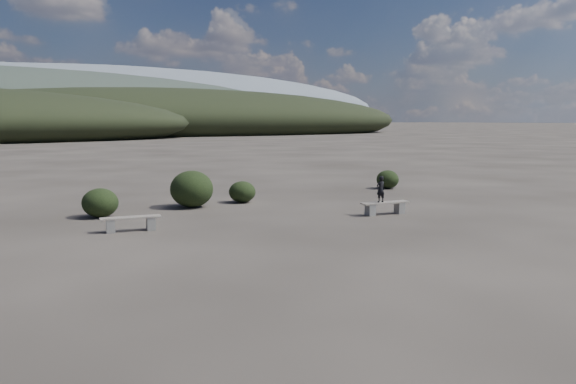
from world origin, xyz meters
TOP-DOWN VIEW (x-y plane):
  - ground at (0.00, 0.00)m, footprint 1200.00×1200.00m
  - bench_left at (-4.28, 5.56)m, footprint 1.73×0.66m
  - bench_right at (3.89, 3.99)m, footprint 1.77×0.61m
  - seated_person at (3.70, 4.01)m, footprint 0.33×0.22m
  - shrub_a at (-4.49, 8.43)m, footprint 1.17×1.17m
  - shrub_b at (-1.11, 8.91)m, footprint 1.57×1.57m
  - shrub_c at (1.01, 9.03)m, footprint 1.04×1.04m
  - shrub_e at (8.82, 9.53)m, footprint 1.04×1.04m

SIDE VIEW (x-z plane):
  - ground at x=0.00m, z-range 0.00..0.00m
  - bench_left at x=-4.28m, z-range 0.05..0.47m
  - bench_right at x=3.89m, z-range 0.05..0.48m
  - shrub_c at x=1.01m, z-range 0.00..0.83m
  - shrub_e at x=8.82m, z-range 0.00..0.86m
  - shrub_a at x=-4.49m, z-range 0.00..0.96m
  - shrub_b at x=-1.11m, z-range 0.00..1.35m
  - seated_person at x=3.70m, z-range 0.43..1.32m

